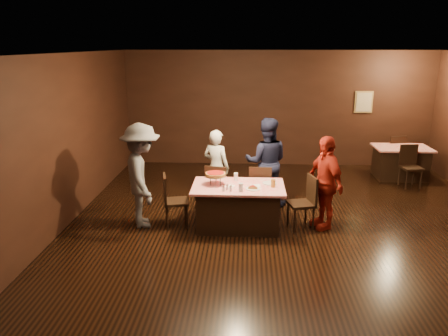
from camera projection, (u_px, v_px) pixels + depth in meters
The scene contains 22 objects.
room at pixel (301, 114), 6.48m from camera, with size 10.00×10.04×3.02m.
main_table at pixel (238, 206), 7.70m from camera, with size 1.60×1.00×0.77m, color red.
back_table at pixel (400, 163), 10.54m from camera, with size 1.30×0.90×0.77m, color red.
chair_far_left at pixel (218, 188), 8.42m from camera, with size 0.42×0.42×0.95m, color black.
chair_far_right at pixel (260, 188), 8.37m from camera, with size 0.42×0.42×0.95m, color black.
chair_end_left at pixel (176, 200), 7.73m from camera, with size 0.42×0.42×0.95m, color black.
chair_end_right at pixel (301, 203), 7.62m from camera, with size 0.42×0.42×0.95m, color black.
chair_back_near at pixel (411, 167), 9.84m from camera, with size 0.42×0.42×0.95m, color black.
chair_back_far at pixel (393, 153), 11.09m from camera, with size 0.42×0.42×0.95m, color black.
diner_white_jacket at pixel (216, 167), 8.72m from camera, with size 0.56×0.37×1.53m, color silver.
diner_navy_hoodie at pixel (266, 162), 8.66m from camera, with size 0.86×0.67×1.77m, color black.
diner_grey_knit at pixel (142, 176), 7.64m from camera, with size 1.19×0.69×1.85m, color #5C5E62.
diner_red_shirt at pixel (325, 182), 7.58m from camera, with size 0.97×0.40×1.65m, color #A72113.
pizza_stand at pixel (216, 174), 7.61m from camera, with size 0.38×0.38×0.22m.
plate_with_slice at pixel (253, 188), 7.40m from camera, with size 0.25×0.25×0.06m.
plate_empty at pixel (270, 183), 7.71m from camera, with size 0.25×0.25×0.01m, color white.
glass_front_left at pixel (241, 187), 7.28m from camera, with size 0.08×0.08×0.14m, color silver.
glass_amber at pixel (273, 183), 7.50m from camera, with size 0.08×0.08×0.14m, color #BF7F26.
glass_back at pixel (236, 177), 7.87m from camera, with size 0.08×0.08×0.14m, color silver.
condiments at pixel (227, 188), 7.32m from camera, with size 0.17×0.10×0.09m.
napkin_center at pixel (256, 186), 7.58m from camera, with size 0.16×0.16×0.01m, color white.
napkin_left at pixel (230, 186), 7.55m from camera, with size 0.16×0.16×0.01m, color white.
Camera 1 is at (-0.80, -6.50, 3.15)m, focal length 35.00 mm.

